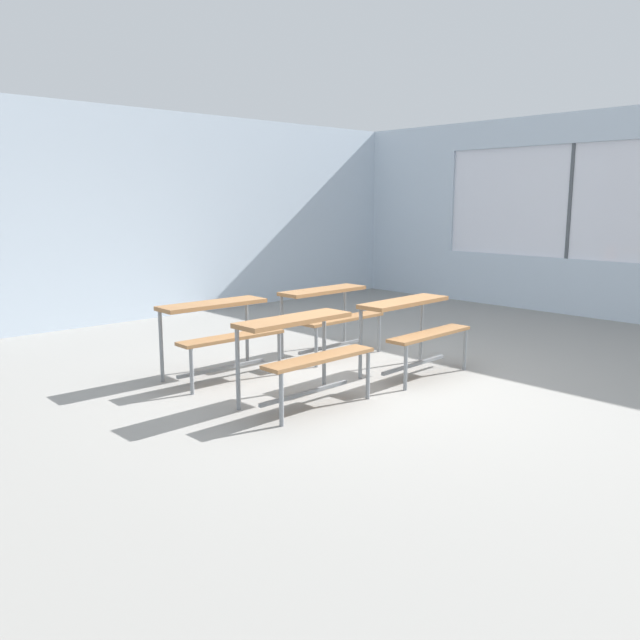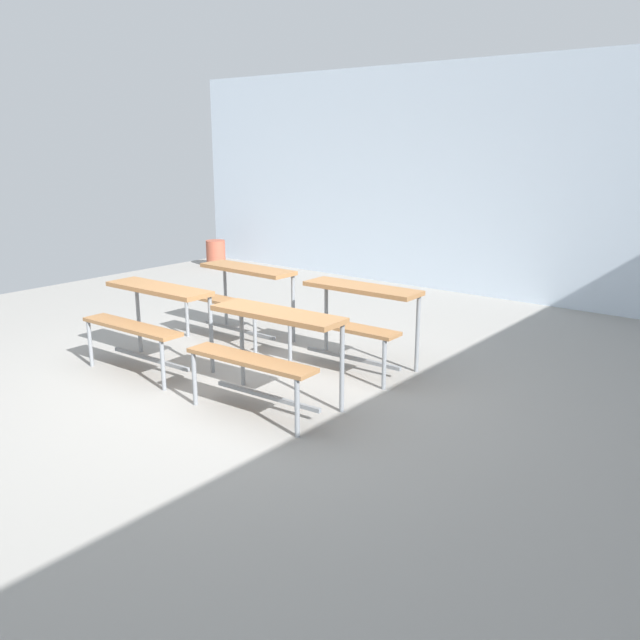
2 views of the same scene
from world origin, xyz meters
The scene contains 7 objects.
ground centered at (0.00, 0.00, -0.03)m, with size 10.00×9.00×0.05m, color gray.
wall_back centered at (0.00, 4.50, 1.50)m, with size 10.00×0.12×3.00m, color silver.
wall_right centered at (5.00, -0.13, 1.45)m, with size 0.12×9.00×3.00m.
desk_bench_r0c0 centered at (-0.91, -0.14, 0.56)m, with size 1.11×0.61×0.74m.
desk_bench_r0c1 centered at (0.53, -0.16, 0.56)m, with size 1.13×0.64×0.74m.
desk_bench_r1c0 centered at (-0.97, 1.03, 0.56)m, with size 1.11×0.61×0.74m.
desk_bench_r1c1 centered at (0.49, 1.00, 0.56)m, with size 1.11×0.62×0.74m.
Camera 1 is at (-4.42, -4.15, 1.73)m, focal length 36.18 mm.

